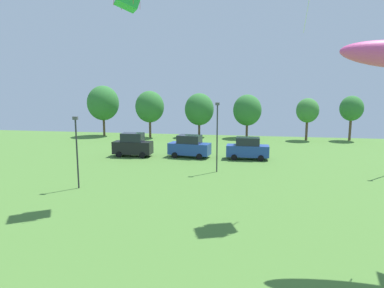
# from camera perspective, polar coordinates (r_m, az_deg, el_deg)

# --- Properties ---
(parked_car_leftmost) EXTENTS (4.37, 2.00, 2.66)m
(parked_car_leftmost) POSITION_cam_1_polar(r_m,az_deg,el_deg) (38.95, -9.85, -0.17)
(parked_car_leftmost) COLOR black
(parked_car_leftmost) RESTS_ON ground
(parked_car_second_from_left) EXTENTS (4.76, 2.49, 2.48)m
(parked_car_second_from_left) POSITION_cam_1_polar(r_m,az_deg,el_deg) (37.88, -0.42, -0.41)
(parked_car_second_from_left) COLOR #234299
(parked_car_second_from_left) RESTS_ON ground
(parked_car_third_from_left) EXTENTS (4.52, 2.01, 2.38)m
(parked_car_third_from_left) POSITION_cam_1_polar(r_m,az_deg,el_deg) (37.27, 9.25, -0.74)
(parked_car_third_from_left) COLOR #234299
(parked_car_third_from_left) RESTS_ON ground
(light_post_0) EXTENTS (0.36, 0.20, 5.44)m
(light_post_0) POSITION_cam_1_polar(r_m,az_deg,el_deg) (26.91, -18.65, -0.59)
(light_post_0) COLOR #2D2D33
(light_post_0) RESTS_ON ground
(light_post_1) EXTENTS (0.36, 0.20, 6.29)m
(light_post_1) POSITION_cam_1_polar(r_m,az_deg,el_deg) (30.74, 4.21, 1.79)
(light_post_1) COLOR #2D2D33
(light_post_1) RESTS_ON ground
(treeline_tree_0) EXTENTS (5.09, 5.09, 8.15)m
(treeline_tree_0) POSITION_cam_1_polar(r_m,az_deg,el_deg) (57.79, -14.60, 6.61)
(treeline_tree_0) COLOR brown
(treeline_tree_0) RESTS_ON ground
(treeline_tree_1) EXTENTS (4.46, 4.46, 7.31)m
(treeline_tree_1) POSITION_cam_1_polar(r_m,az_deg,el_deg) (54.04, -7.06, 6.17)
(treeline_tree_1) COLOR brown
(treeline_tree_1) RESTS_ON ground
(treeline_tree_2) EXTENTS (4.62, 4.62, 6.94)m
(treeline_tree_2) POSITION_cam_1_polar(r_m,az_deg,el_deg) (54.66, 1.22, 5.79)
(treeline_tree_2) COLOR brown
(treeline_tree_2) RESTS_ON ground
(treeline_tree_3) EXTENTS (4.39, 4.39, 6.76)m
(treeline_tree_3) POSITION_cam_1_polar(r_m,az_deg,el_deg) (54.12, 9.20, 5.58)
(treeline_tree_3) COLOR brown
(treeline_tree_3) RESTS_ON ground
(treeline_tree_4) EXTENTS (3.28, 3.28, 6.25)m
(treeline_tree_4) POSITION_cam_1_polar(r_m,az_deg,el_deg) (53.53, 18.70, 5.29)
(treeline_tree_4) COLOR brown
(treeline_tree_4) RESTS_ON ground
(treeline_tree_5) EXTENTS (3.34, 3.34, 6.60)m
(treeline_tree_5) POSITION_cam_1_polar(r_m,az_deg,el_deg) (55.65, 25.05, 5.37)
(treeline_tree_5) COLOR brown
(treeline_tree_5) RESTS_ON ground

